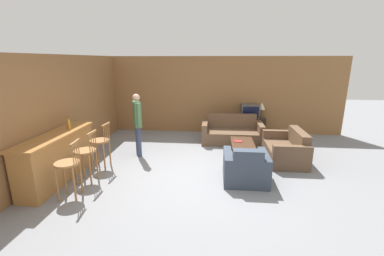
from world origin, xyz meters
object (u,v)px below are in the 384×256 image
(bar_chair_mid, at_px, (86,154))
(bar_chair_near, at_px, (68,167))
(coffee_table, at_px, (242,144))
(person_by_window, at_px, (137,121))
(tv_unit, at_px, (249,126))
(book_on_table, at_px, (238,141))
(bar_chair_far, at_px, (100,144))
(table_lamp, at_px, (262,107))
(loveseat_right, at_px, (286,150))
(armchair_near, at_px, (246,169))
(tv, at_px, (250,111))
(bottle, at_px, (69,124))
(couch_far, at_px, (232,133))

(bar_chair_mid, bearing_deg, bar_chair_near, -90.01)
(coffee_table, height_order, person_by_window, person_by_window)
(tv_unit, xyz_separation_m, book_on_table, (-0.52, -2.01, 0.10))
(bar_chair_far, distance_m, table_lamp, 5.21)
(loveseat_right, xyz_separation_m, person_by_window, (-3.82, -0.03, 0.66))
(armchair_near, relative_size, tv, 1.56)
(book_on_table, bearing_deg, bar_chair_near, -142.83)
(coffee_table, xyz_separation_m, person_by_window, (-2.73, -0.18, 0.60))
(armchair_near, bearing_deg, bar_chair_near, -163.69)
(loveseat_right, bearing_deg, bottle, -166.48)
(armchair_near, height_order, table_lamp, table_lamp)
(bar_chair_far, relative_size, bottle, 3.87)
(book_on_table, distance_m, person_by_window, 2.69)
(coffee_table, relative_size, tv_unit, 1.01)
(armchair_near, bearing_deg, book_on_table, 91.63)
(bar_chair_near, relative_size, bar_chair_mid, 1.00)
(tv_unit, bearing_deg, armchair_near, -97.72)
(loveseat_right, height_order, bottle, bottle)
(couch_far, xyz_separation_m, table_lamp, (1.00, 0.81, 0.70))
(bottle, height_order, book_on_table, bottle)
(couch_far, distance_m, tv_unit, 1.01)
(loveseat_right, distance_m, book_on_table, 1.22)
(tv_unit, distance_m, tv, 0.53)
(bar_chair_far, bearing_deg, tv, 39.85)
(bottle, bearing_deg, loveseat_right, 13.52)
(book_on_table, xyz_separation_m, person_by_window, (-2.62, -0.23, 0.54))
(tv, relative_size, table_lamp, 1.13)
(loveseat_right, height_order, coffee_table, loveseat_right)
(bar_chair_mid, xyz_separation_m, bottle, (-0.55, 0.41, 0.54))
(tv_unit, xyz_separation_m, table_lamp, (0.39, 0.00, 0.68))
(couch_far, distance_m, book_on_table, 1.21)
(couch_far, distance_m, armchair_near, 2.70)
(armchair_near, xyz_separation_m, table_lamp, (0.86, 3.50, 0.70))
(coffee_table, bearing_deg, armchair_near, -92.71)
(bar_chair_far, relative_size, coffee_table, 1.05)
(tv, bearing_deg, book_on_table, -104.47)
(person_by_window, bearing_deg, book_on_table, 5.02)
(couch_far, distance_m, table_lamp, 1.46)
(tv, bearing_deg, bar_chair_far, -140.15)
(tv_unit, xyz_separation_m, tv, (0.00, -0.00, 0.53))
(bar_chair_near, bearing_deg, loveseat_right, 26.97)
(tv_unit, bearing_deg, tv, -90.00)
(armchair_near, distance_m, loveseat_right, 1.73)
(bar_chair_mid, relative_size, coffee_table, 1.05)
(bar_chair_near, xyz_separation_m, coffee_table, (3.35, 2.41, -0.27))
(loveseat_right, xyz_separation_m, tv_unit, (-0.68, 2.21, 0.02))
(couch_far, xyz_separation_m, book_on_table, (0.09, -1.20, 0.12))
(bar_chair_far, xyz_separation_m, couch_far, (3.14, 2.33, -0.32))
(coffee_table, distance_m, tv_unit, 2.09)
(bar_chair_mid, relative_size, bottle, 3.87)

